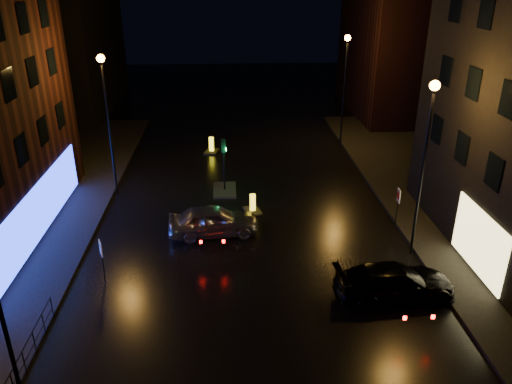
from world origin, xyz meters
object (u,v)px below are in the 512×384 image
traffic_signal (225,183)px  road_sign_right (398,199)px  road_sign_left (101,252)px  silver_hatchback (213,221)px  dark_sedan (395,282)px  bollard_far (212,149)px  bollard_near (253,208)px

traffic_signal → road_sign_right: size_ratio=1.57×
road_sign_left → road_sign_right: bearing=-6.4°
silver_hatchback → dark_sedan: 9.66m
bollard_far → road_sign_right: (10.05, -12.57, 1.38)m
traffic_signal → dark_sedan: bearing=-58.4°
bollard_near → dark_sedan: bearing=-71.0°
silver_hatchback → road_sign_right: (9.68, 0.23, 0.86)m
silver_hatchback → road_sign_right: 9.72m
bollard_near → road_sign_left: (-6.87, -6.55, 1.29)m
silver_hatchback → bollard_far: silver_hatchback is taller
traffic_signal → dark_sedan: size_ratio=0.68×
silver_hatchback → bollard_near: bearing=-46.6°
dark_sedan → road_sign_right: size_ratio=2.31×
bollard_far → road_sign_left: bearing=-89.4°
road_sign_left → road_sign_right: 15.02m
traffic_signal → road_sign_left: 11.00m
bollard_near → road_sign_right: bearing=-30.6°
road_sign_right → silver_hatchback: bearing=6.2°
road_sign_right → bollard_near: bearing=-11.8°
dark_sedan → bollard_near: bearing=28.7°
dark_sedan → road_sign_right: road_sign_right is taller
dark_sedan → road_sign_left: 12.50m
bollard_far → road_sign_right: bearing=-36.3°
bollard_near → bollard_far: (-2.53, 10.32, 0.02)m
traffic_signal → bollard_near: bearing=-62.6°
dark_sedan → road_sign_left: road_sign_left is taller
silver_hatchback → dark_sedan: bearing=-133.5°
silver_hatchback → road_sign_left: bearing=125.2°
traffic_signal → silver_hatchback: 5.56m
dark_sedan → road_sign_right: 6.57m
road_sign_left → bollard_near: bearing=20.6°
traffic_signal → bollard_far: (-0.95, 7.28, -0.24)m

